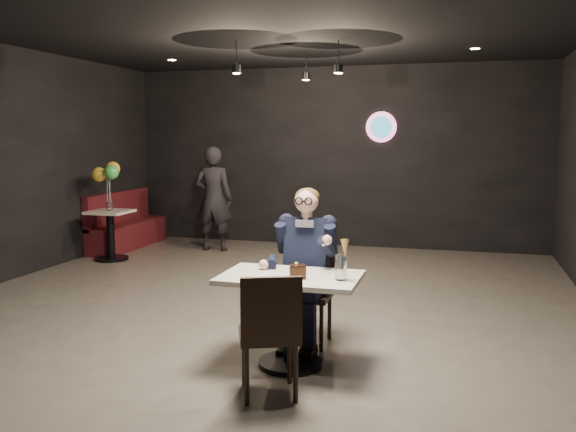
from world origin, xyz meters
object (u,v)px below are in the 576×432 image
(chair_near, at_px, (269,332))
(main_table, at_px, (290,321))
(side_table, at_px, (111,236))
(passerby, at_px, (214,199))
(seated_man, at_px, (307,265))
(chair_far, at_px, (307,293))
(sundae_glass, at_px, (341,267))
(balloon_vase, at_px, (110,206))
(booth_bench, at_px, (128,220))

(chair_near, bearing_deg, main_table, 67.42)
(side_table, xyz_separation_m, passerby, (1.19, 1.15, 0.49))
(side_table, height_order, passerby, passerby)
(seated_man, relative_size, passerby, 0.85)
(chair_far, relative_size, sundae_glass, 4.67)
(side_table, bearing_deg, balloon_vase, 0.00)
(balloon_vase, relative_size, passerby, 0.08)
(chair_far, bearing_deg, booth_bench, 136.51)
(main_table, distance_m, passerby, 5.22)
(main_table, bearing_deg, balloon_vase, 137.88)
(chair_far, height_order, sundae_glass, sundae_glass)
(main_table, height_order, booth_bench, booth_bench)
(main_table, xyz_separation_m, side_table, (-3.74, 3.38, -0.02))
(chair_near, relative_size, passerby, 0.54)
(balloon_vase, distance_m, passerby, 1.66)
(balloon_vase, bearing_deg, chair_near, -46.61)
(passerby, bearing_deg, chair_far, 117.70)
(sundae_glass, distance_m, balloon_vase, 5.40)
(booth_bench, distance_m, balloon_vase, 1.10)
(main_table, relative_size, chair_far, 1.20)
(chair_near, distance_m, seated_man, 1.15)
(chair_near, bearing_deg, balloon_vase, 110.81)
(chair_near, height_order, balloon_vase, chair_near)
(balloon_vase, bearing_deg, sundae_glass, -39.59)
(main_table, bearing_deg, chair_near, -90.00)
(passerby, bearing_deg, seated_man, 117.70)
(chair_near, relative_size, sundae_glass, 4.67)
(main_table, bearing_deg, chair_far, 90.00)
(chair_near, height_order, passerby, passerby)
(side_table, distance_m, balloon_vase, 0.46)
(seated_man, xyz_separation_m, booth_bench, (-4.04, 3.83, -0.26))
(chair_far, xyz_separation_m, passerby, (-2.55, 3.98, 0.39))
(chair_near, bearing_deg, chair_far, 67.42)
(side_table, bearing_deg, seated_man, -37.14)
(side_table, height_order, balloon_vase, balloon_vase)
(side_table, bearing_deg, chair_near, -46.61)
(seated_man, bearing_deg, chair_near, -90.00)
(main_table, distance_m, balloon_vase, 5.06)
(booth_bench, height_order, passerby, passerby)
(side_table, distance_m, passerby, 1.73)
(balloon_vase, bearing_deg, main_table, -42.12)
(booth_bench, relative_size, side_table, 2.58)
(chair_far, relative_size, seated_man, 0.64)
(side_table, relative_size, balloon_vase, 5.24)
(main_table, distance_m, booth_bench, 5.96)
(seated_man, xyz_separation_m, side_table, (-3.74, 2.83, -0.36))
(passerby, bearing_deg, sundae_glass, 117.95)
(passerby, bearing_deg, main_table, 114.43)
(sundae_glass, relative_size, booth_bench, 0.11)
(chair_near, relative_size, balloon_vase, 6.71)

